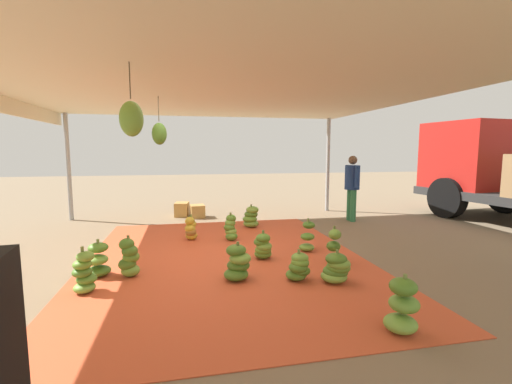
{
  "coord_description": "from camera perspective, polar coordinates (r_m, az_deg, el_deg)",
  "views": [
    {
      "loc": [
        5.2,
        -0.6,
        1.66
      ],
      "look_at": [
        -0.71,
        0.63,
        0.95
      ],
      "focal_mm": 24.32,
      "sensor_mm": 36.0,
      "label": 1
    }
  ],
  "objects": [
    {
      "name": "banana_bunch_4",
      "position": [
        6.6,
        -10.68,
        -5.99
      ],
      "size": [
        0.31,
        0.3,
        0.48
      ],
      "color": "gold",
      "rests_on": "tarp_orange"
    },
    {
      "name": "ground_plane",
      "position": [
        6.53,
        22.46,
        -8.49
      ],
      "size": [
        40.0,
        40.0,
        0.0
      ],
      "primitive_type": "plane",
      "color": "#7F6B51"
    },
    {
      "name": "crate_1",
      "position": [
        9.1,
        -12.1,
        -2.8
      ],
      "size": [
        0.49,
        0.39,
        0.35
      ],
      "primitive_type": "cube",
      "rotation": [
        0.0,
        0.0,
        -0.14
      ],
      "color": "#B78947",
      "rests_on": "ground"
    },
    {
      "name": "banana_bunch_10",
      "position": [
        3.59,
        22.94,
        -17.03
      ],
      "size": [
        0.42,
        0.44,
        0.55
      ],
      "color": "#75A83D",
      "rests_on": "tarp_orange"
    },
    {
      "name": "banana_bunch_11",
      "position": [
        4.57,
        7.05,
        -12.21
      ],
      "size": [
        0.34,
        0.38,
        0.41
      ],
      "color": "#518428",
      "rests_on": "tarp_orange"
    },
    {
      "name": "banana_bunch_5",
      "position": [
        4.94,
        -20.15,
        -10.24
      ],
      "size": [
        0.31,
        0.32,
        0.56
      ],
      "color": "#6B9E38",
      "rests_on": "tarp_orange"
    },
    {
      "name": "banana_bunch_9",
      "position": [
        5.86,
        8.47,
        -7.44
      ],
      "size": [
        0.32,
        0.32,
        0.55
      ],
      "color": "#6B9E38",
      "rests_on": "tarp_orange"
    },
    {
      "name": "crate_0",
      "position": [
        8.85,
        -9.61,
        -3.13
      ],
      "size": [
        0.43,
        0.38,
        0.32
      ],
      "primitive_type": "cube",
      "rotation": [
        0.0,
        0.0,
        0.1
      ],
      "color": "#B78947",
      "rests_on": "ground"
    },
    {
      "name": "tarp_orange",
      "position": [
        5.48,
        -4.98,
        -10.84
      ],
      "size": [
        5.57,
        4.18,
        0.01
      ],
      "primitive_type": "cube",
      "color": "#D1512D",
      "rests_on": "ground"
    },
    {
      "name": "worker_0",
      "position": [
        8.52,
        15.53,
        1.41
      ],
      "size": [
        0.57,
        0.35,
        1.55
      ],
      "color": "#337A4C",
      "rests_on": "ground"
    },
    {
      "name": "banana_bunch_0",
      "position": [
        6.49,
        -4.19,
        -5.95
      ],
      "size": [
        0.33,
        0.29,
        0.52
      ],
      "color": "#518428",
      "rests_on": "tarp_orange"
    },
    {
      "name": "banana_bunch_1",
      "position": [
        4.59,
        13.09,
        -12.14
      ],
      "size": [
        0.47,
        0.5,
        0.42
      ],
      "color": "#75A83D",
      "rests_on": "tarp_orange"
    },
    {
      "name": "banana_bunch_2",
      "position": [
        7.57,
        -0.83,
        -4.2
      ],
      "size": [
        0.4,
        0.45,
        0.5
      ],
      "color": "#6B9E38",
      "rests_on": "tarp_orange"
    },
    {
      "name": "banana_bunch_6",
      "position": [
        5.13,
        -24.56,
        -10.26
      ],
      "size": [
        0.37,
        0.34,
        0.49
      ],
      "color": "#477523",
      "rests_on": "tarp_orange"
    },
    {
      "name": "tent_canopy",
      "position": [
        5.29,
        -6.37,
        16.21
      ],
      "size": [
        8.0,
        7.0,
        2.61
      ],
      "color": "#9EA0A5",
      "rests_on": "ground"
    },
    {
      "name": "banana_bunch_3",
      "position": [
        5.27,
        12.68,
        -8.94
      ],
      "size": [
        0.31,
        0.31,
        0.56
      ],
      "color": "#75A83D",
      "rests_on": "tarp_orange"
    },
    {
      "name": "banana_bunch_7",
      "position": [
        4.57,
        -3.04,
        -11.62
      ],
      "size": [
        0.46,
        0.44,
        0.5
      ],
      "color": "#477523",
      "rests_on": "tarp_orange"
    },
    {
      "name": "banana_bunch_12",
      "position": [
        4.62,
        -26.41,
        -11.89
      ],
      "size": [
        0.34,
        0.33,
        0.55
      ],
      "color": "#6B9E38",
      "rests_on": "tarp_orange"
    },
    {
      "name": "banana_bunch_8",
      "position": [
        5.38,
        1.15,
        -9.0
      ],
      "size": [
        0.4,
        0.38,
        0.45
      ],
      "color": "#518428",
      "rests_on": "tarp_orange"
    }
  ]
}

